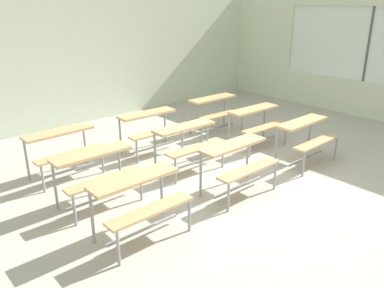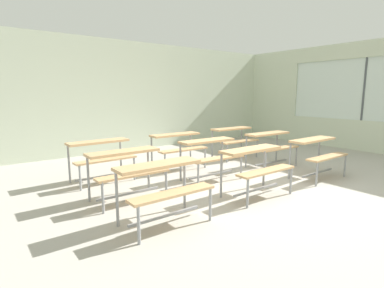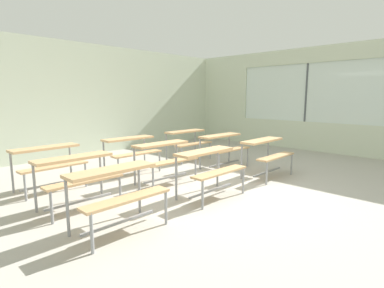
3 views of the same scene
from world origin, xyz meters
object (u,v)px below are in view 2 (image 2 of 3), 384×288
object	(u,v)px
desk_bench_r1c1	(210,150)
desk_bench_r2c1	(178,142)
desk_bench_r0c0	(163,179)
desk_bench_r2c2	(234,135)
desk_bench_r1c2	(271,141)
desk_bench_r1c0	(127,163)
desk_bench_r0c1	(256,160)
desk_bench_r2c0	(101,151)
desk_bench_r0c2	(318,149)

from	to	relation	value
desk_bench_r1c1	desk_bench_r2c1	bearing A→B (deg)	92.31
desk_bench_r0c0	desk_bench_r2c2	distance (m)	4.07
desk_bench_r0c0	desk_bench_r1c2	xyz separation A→B (m)	(3.40, 1.06, 0.00)
desk_bench_r1c1	desk_bench_r2c2	world-z (taller)	same
desk_bench_r2c2	desk_bench_r1c2	bearing A→B (deg)	-89.37
desk_bench_r1c0	desk_bench_r1c2	bearing A→B (deg)	0.09
desk_bench_r1c2	desk_bench_r2c2	xyz separation A→B (m)	(0.02, 1.14, 0.00)
desk_bench_r0c1	desk_bench_r2c1	size ratio (longest dim) A/B	0.99
desk_bench_r1c1	desk_bench_r2c1	size ratio (longest dim) A/B	1.00
desk_bench_r2c1	desk_bench_r1c1	bearing A→B (deg)	-88.01
desk_bench_r2c1	desk_bench_r2c2	xyz separation A→B (m)	(1.73, 0.05, 0.00)
desk_bench_r1c1	desk_bench_r2c0	bearing A→B (deg)	148.27
desk_bench_r1c2	desk_bench_r2c0	bearing A→B (deg)	163.30
desk_bench_r0c2	desk_bench_r2c2	size ratio (longest dim) A/B	0.99
desk_bench_r0c2	desk_bench_r0c0	bearing A→B (deg)	179.25
desk_bench_r0c1	desk_bench_r0c2	bearing A→B (deg)	-0.69
desk_bench_r0c1	desk_bench_r2c1	bearing A→B (deg)	90.25
desk_bench_r2c0	desk_bench_r2c1	distance (m)	1.65
desk_bench_r0c2	desk_bench_r1c0	world-z (taller)	same
desk_bench_r2c0	desk_bench_r2c1	world-z (taller)	same
desk_bench_r0c0	desk_bench_r1c1	distance (m)	2.03
desk_bench_r1c1	desk_bench_r2c0	size ratio (longest dim) A/B	1.00
desk_bench_r1c0	desk_bench_r0c2	bearing A→B (deg)	-17.69
desk_bench_r2c1	desk_bench_r0c1	bearing A→B (deg)	-88.38
desk_bench_r0c1	desk_bench_r2c0	xyz separation A→B (m)	(-1.65, 2.21, 0.00)
desk_bench_r1c0	desk_bench_r2c0	bearing A→B (deg)	87.69
desk_bench_r0c2	desk_bench_r2c1	distance (m)	2.77
desk_bench_r2c0	desk_bench_r2c2	distance (m)	3.38
desk_bench_r0c2	desk_bench_r1c0	xyz separation A→B (m)	(-3.39, 1.06, 0.00)
desk_bench_r2c2	desk_bench_r1c1	bearing A→B (deg)	-145.75
desk_bench_r1c0	desk_bench_r2c1	size ratio (longest dim) A/B	0.99
desk_bench_r0c1	desk_bench_r1c2	bearing A→B (deg)	32.06
desk_bench_r0c2	desk_bench_r2c2	world-z (taller)	same
desk_bench_r0c0	desk_bench_r1c2	world-z (taller)	same
desk_bench_r2c1	desk_bench_r1c0	bearing A→B (deg)	-144.92
desk_bench_r2c0	desk_bench_r0c0	bearing A→B (deg)	-93.26
desk_bench_r2c1	desk_bench_r2c2	world-z (taller)	same
desk_bench_r0c2	desk_bench_r2c0	size ratio (longest dim) A/B	0.98
desk_bench_r0c1	desk_bench_r0c2	size ratio (longest dim) A/B	1.00
desk_bench_r0c1	desk_bench_r1c2	xyz separation A→B (m)	(1.71, 1.06, 0.00)
desk_bench_r0c0	desk_bench_r0c2	world-z (taller)	same
desk_bench_r1c0	desk_bench_r2c1	bearing A→B (deg)	33.17
desk_bench_r0c1	desk_bench_r1c2	size ratio (longest dim) A/B	0.98
desk_bench_r2c1	desk_bench_r0c0	bearing A→B (deg)	-126.50
desk_bench_r0c2	desk_bench_r2c1	world-z (taller)	same
desk_bench_r0c0	desk_bench_r1c2	distance (m)	3.57
desk_bench_r0c1	desk_bench_r1c0	xyz separation A→B (m)	(-1.69, 1.04, 0.00)
desk_bench_r0c1	desk_bench_r1c1	world-z (taller)	same
desk_bench_r0c0	desk_bench_r0c1	bearing A→B (deg)	-0.08
desk_bench_r1c1	desk_bench_r2c0	distance (m)	1.99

